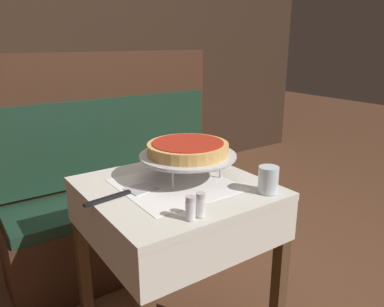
% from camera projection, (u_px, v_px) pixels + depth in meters
% --- Properties ---
extents(dining_table_front, '(0.70, 0.70, 0.77)m').
position_uv_depth(dining_table_front, '(176.00, 212.00, 1.57)').
color(dining_table_front, beige).
rests_on(dining_table_front, ground_plane).
extents(dining_table_rear, '(0.66, 0.66, 0.76)m').
position_uv_depth(dining_table_rear, '(29.00, 137.00, 2.75)').
color(dining_table_rear, beige).
rests_on(dining_table_rear, ground_plane).
extents(booth_bench, '(1.38, 0.47, 1.27)m').
position_uv_depth(booth_bench, '(124.00, 205.00, 2.29)').
color(booth_bench, '#3D2316').
rests_on(booth_bench, ground_plane).
extents(back_wall_panel, '(6.00, 0.04, 2.40)m').
position_uv_depth(back_wall_panel, '(37.00, 56.00, 3.06)').
color(back_wall_panel, black).
rests_on(back_wall_panel, ground_plane).
extents(pizza_pan_stand, '(0.41, 0.41, 0.11)m').
position_uv_depth(pizza_pan_stand, '(188.00, 156.00, 1.57)').
color(pizza_pan_stand, '#ADADB2').
rests_on(pizza_pan_stand, dining_table_front).
extents(deep_dish_pizza, '(0.34, 0.34, 0.05)m').
position_uv_depth(deep_dish_pizza, '(188.00, 148.00, 1.56)').
color(deep_dish_pizza, tan).
rests_on(deep_dish_pizza, pizza_pan_stand).
extents(pizza_server, '(0.31, 0.11, 0.01)m').
position_uv_depth(pizza_server, '(124.00, 194.00, 1.43)').
color(pizza_server, '#BCBCC1').
rests_on(pizza_server, dining_table_front).
extents(water_glass_near, '(0.08, 0.08, 0.10)m').
position_uv_depth(water_glass_near, '(268.00, 180.00, 1.44)').
color(water_glass_near, silver).
rests_on(water_glass_near, dining_table_front).
extents(salt_shaker, '(0.03, 0.03, 0.08)m').
position_uv_depth(salt_shaker, '(190.00, 208.00, 1.22)').
color(salt_shaker, silver).
rests_on(salt_shaker, dining_table_front).
extents(pepper_shaker, '(0.03, 0.03, 0.08)m').
position_uv_depth(pepper_shaker, '(201.00, 205.00, 1.25)').
color(pepper_shaker, silver).
rests_on(pepper_shaker, dining_table_front).
extents(condiment_caddy, '(0.14, 0.14, 0.16)m').
position_uv_depth(condiment_caddy, '(13.00, 114.00, 2.74)').
color(condiment_caddy, black).
rests_on(condiment_caddy, dining_table_rear).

